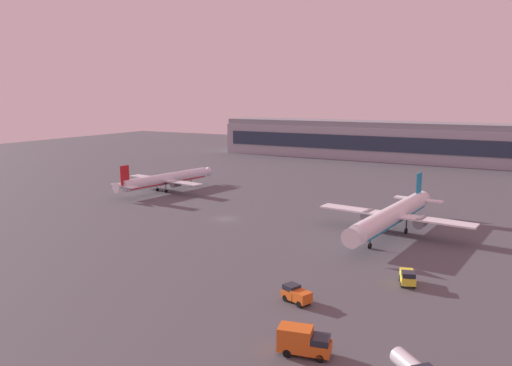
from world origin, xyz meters
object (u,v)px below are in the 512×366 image
airplane_near_gate (166,179)px  airplane_taxiway_distant (393,215)px  maintenance_van (296,294)px  cargo_loader (408,277)px  catering_truck (303,341)px

airplane_near_gate → airplane_taxiway_distant: bearing=-2.5°
maintenance_van → cargo_loader: size_ratio=1.01×
airplane_taxiway_distant → maintenance_van: size_ratio=8.85×
airplane_taxiway_distant → maintenance_van: 40.08m
airplane_taxiway_distant → catering_truck: 52.07m
catering_truck → cargo_loader: (5.54, 25.82, -0.40)m
airplane_taxiway_distant → catering_truck: (2.90, -51.94, -2.34)m
airplane_taxiway_distant → cargo_loader: airplane_taxiway_distant is taller
cargo_loader → catering_truck: bearing=60.1°
airplane_taxiway_distant → airplane_near_gate: 70.32m
catering_truck → cargo_loader: size_ratio=1.33×
cargo_loader → airplane_near_gate: bearing=-45.2°
catering_truck → airplane_taxiway_distant: bearing=171.1°
airplane_taxiway_distant → cargo_loader: 27.59m
airplane_taxiway_distant → airplane_near_gate: size_ratio=1.14×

